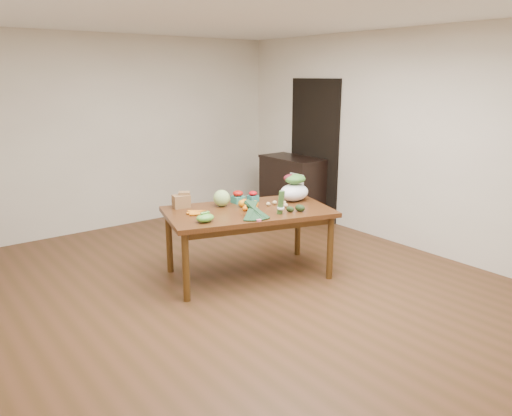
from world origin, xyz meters
TOP-DOWN VIEW (x-y plane):
  - floor at (0.00, 0.00)m, footprint 6.00×6.00m
  - ceiling at (0.00, 0.00)m, footprint 5.00×6.00m
  - room_walls at (0.00, 0.00)m, footprint 5.02×6.02m
  - dining_table at (0.28, 0.31)m, footprint 1.94×1.42m
  - doorway_dark at (2.48, 1.60)m, footprint 0.02×1.00m
  - cabinet at (2.22, 1.80)m, footprint 0.52×1.02m
  - dish_towel at (1.96, 1.40)m, footprint 0.02×0.28m
  - paper_bag at (-0.24, 0.82)m, footprint 0.28×0.26m
  - cabbage at (0.14, 0.60)m, footprint 0.18×0.18m
  - strawberry_basket_a at (0.37, 0.62)m, footprint 0.15×0.15m
  - strawberry_basket_b at (0.55, 0.58)m, footprint 0.13×0.13m
  - orange_a at (0.29, 0.44)m, footprint 0.08×0.08m
  - orange_b at (0.35, 0.48)m, footprint 0.08×0.08m
  - orange_c at (0.39, 0.33)m, footprint 0.08×0.08m
  - mandarin_cluster at (0.29, 0.27)m, footprint 0.22×0.22m
  - carrots at (-0.23, 0.50)m, footprint 0.26×0.24m
  - snap_pea_bag at (-0.33, 0.19)m, footprint 0.19×0.14m
  - kale_bunch at (0.13, -0.01)m, footprint 0.42×0.47m
  - asparagus_bundle at (0.44, -0.04)m, footprint 0.11×0.13m
  - potato_a at (0.55, 0.30)m, footprint 0.05×0.04m
  - potato_b at (0.60, 0.16)m, footprint 0.05×0.05m
  - potato_c at (0.71, 0.23)m, footprint 0.06×0.05m
  - potato_d at (0.65, 0.31)m, footprint 0.05×0.05m
  - potato_e at (0.66, 0.14)m, footprint 0.05×0.05m
  - avocado_a at (0.57, -0.04)m, footprint 0.09×0.11m
  - avocado_b at (0.67, -0.09)m, footprint 0.11×0.13m
  - salad_bag at (0.93, 0.31)m, footprint 0.42×0.36m

SIDE VIEW (x-z plane):
  - floor at x=0.00m, z-range 0.00..0.00m
  - dining_table at x=0.28m, z-range 0.00..0.75m
  - cabinet at x=2.22m, z-range 0.00..0.94m
  - dish_towel at x=1.96m, z-range 0.33..0.78m
  - carrots at x=-0.23m, z-range 0.75..0.78m
  - potato_a at x=0.55m, z-range 0.75..0.79m
  - potato_d at x=0.65m, z-range 0.75..0.80m
  - potato_b at x=0.60m, z-range 0.75..0.80m
  - potato_e at x=0.66m, z-range 0.75..0.80m
  - potato_c at x=0.71m, z-range 0.75..0.80m
  - avocado_a at x=0.57m, z-range 0.75..0.81m
  - orange_b at x=0.35m, z-range 0.75..0.83m
  - avocado_b at x=0.67m, z-range 0.75..0.83m
  - orange_a at x=0.29m, z-range 0.75..0.83m
  - orange_c at x=0.39m, z-range 0.75..0.83m
  - mandarin_cluster at x=0.29m, z-range 0.75..0.83m
  - snap_pea_bag at x=-0.33m, z-range 0.75..0.83m
  - strawberry_basket_b at x=0.55m, z-range 0.75..0.84m
  - strawberry_basket_a at x=0.37m, z-range 0.75..0.86m
  - kale_bunch at x=0.13m, z-range 0.75..0.91m
  - paper_bag at x=-0.24m, z-range 0.75..0.92m
  - cabbage at x=0.14m, z-range 0.75..0.93m
  - asparagus_bundle at x=0.44m, z-range 0.75..1.00m
  - salad_bag at x=0.93m, z-range 0.75..1.03m
  - doorway_dark at x=2.48m, z-range 0.00..2.10m
  - room_walls at x=0.00m, z-range 0.00..2.70m
  - ceiling at x=0.00m, z-range 2.69..2.71m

